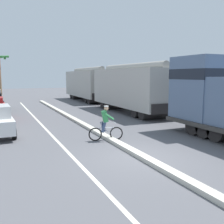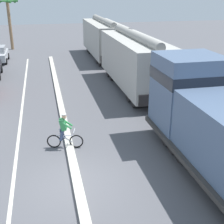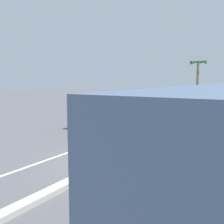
% 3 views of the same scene
% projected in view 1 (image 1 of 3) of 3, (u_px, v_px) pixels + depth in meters
% --- Properties ---
extents(ground_plane, '(120.00, 120.00, 0.00)m').
position_uv_depth(ground_plane, '(140.00, 157.00, 10.23)').
color(ground_plane, '#56565B').
extents(median_curb, '(0.36, 36.00, 0.16)m').
position_uv_depth(median_curb, '(89.00, 128.00, 15.65)').
color(median_curb, beige).
rests_on(median_curb, ground).
extents(lane_stripe, '(0.14, 36.00, 0.01)m').
position_uv_depth(lane_stripe, '(49.00, 132.00, 14.69)').
color(lane_stripe, silver).
rests_on(lane_stripe, ground).
extents(hopper_car_lead, '(2.90, 10.60, 4.18)m').
position_uv_depth(hopper_car_lead, '(131.00, 88.00, 22.36)').
color(hopper_car_lead, '#AEACA4').
rests_on(hopper_car_lead, ground).
extents(hopper_car_middle, '(2.90, 10.60, 4.18)m').
position_uv_depth(hopper_car_middle, '(88.00, 84.00, 32.85)').
color(hopper_car_middle, '#AAA8A0').
rests_on(hopper_car_middle, ground).
extents(cyclist, '(1.68, 0.56, 1.71)m').
position_uv_depth(cyclist, '(105.00, 124.00, 12.75)').
color(cyclist, black).
rests_on(cyclist, ground).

